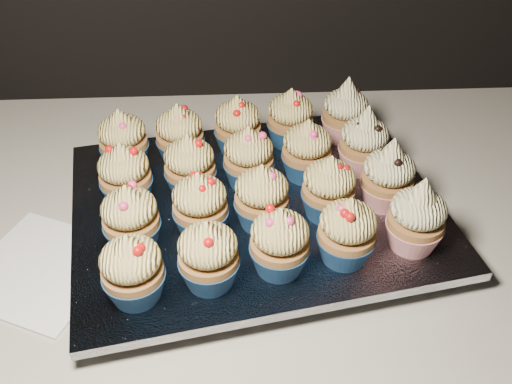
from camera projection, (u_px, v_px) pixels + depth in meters
worktop at (356, 220)px, 0.75m from camera, size 2.44×0.64×0.04m
napkin at (41, 270)px, 0.65m from camera, size 0.20×0.20×0.00m
baking_tray at (256, 216)px, 0.71m from camera, size 0.45×0.37×0.02m
foil_lining at (256, 206)px, 0.70m from camera, size 0.49×0.41×0.01m
cupcake_0 at (132, 270)px, 0.56m from camera, size 0.06×0.06×0.08m
cupcake_1 at (208, 256)px, 0.57m from camera, size 0.06×0.06×0.08m
cupcake_2 at (280, 242)px, 0.59m from camera, size 0.06×0.06×0.08m
cupcake_3 at (347, 232)px, 0.60m from camera, size 0.06×0.06×0.08m
cupcake_4 at (417, 218)px, 0.61m from camera, size 0.06×0.06×0.10m
cupcake_5 at (131, 218)px, 0.61m from camera, size 0.06×0.06×0.08m
cupcake_6 at (200, 205)px, 0.63m from camera, size 0.06×0.06×0.08m
cupcake_7 at (262, 197)px, 0.64m from camera, size 0.06×0.06×0.08m
cupcake_8 at (329, 189)px, 0.65m from camera, size 0.06×0.06×0.08m
cupcake_9 at (388, 176)px, 0.67m from camera, size 0.06×0.06×0.10m
cupcake_10 at (125, 175)px, 0.67m from camera, size 0.06×0.06×0.08m
cupcake_11 at (190, 166)px, 0.69m from camera, size 0.06×0.06×0.08m
cupcake_12 at (249, 158)px, 0.70m from camera, size 0.06×0.06×0.08m
cupcake_13 at (307, 151)px, 0.71m from camera, size 0.06×0.06×0.08m
cupcake_14 at (364, 143)px, 0.72m from camera, size 0.06×0.06×0.10m
cupcake_15 at (123, 141)px, 0.73m from camera, size 0.06×0.06×0.08m
cupcake_16 at (180, 135)px, 0.74m from camera, size 0.06×0.06×0.08m
cupcake_17 at (238, 126)px, 0.75m from camera, size 0.06×0.06×0.08m
cupcake_18 at (290, 119)px, 0.77m from camera, size 0.06×0.06×0.08m
cupcake_19 at (345, 113)px, 0.78m from camera, size 0.06×0.06×0.10m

